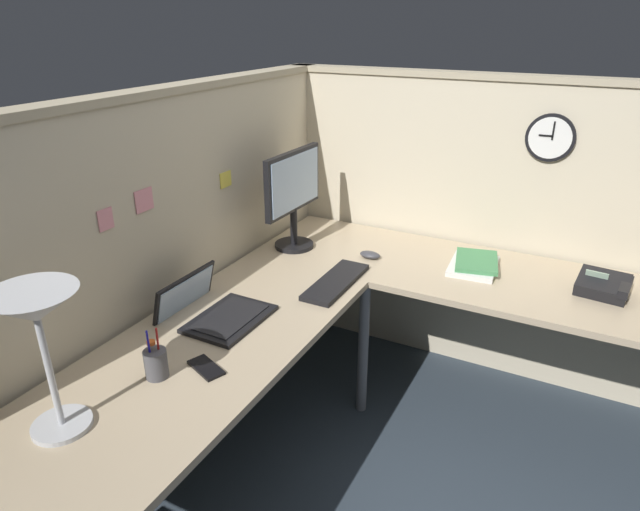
{
  "coord_description": "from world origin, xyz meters",
  "views": [
    {
      "loc": [
        -1.93,
        -0.69,
        1.83
      ],
      "look_at": [
        -0.0,
        0.31,
        0.88
      ],
      "focal_mm": 30.88,
      "sensor_mm": 36.0,
      "label": 1
    }
  ],
  "objects_px": {
    "cell_phone": "(206,368)",
    "wall_clock": "(550,137)",
    "monitor": "(293,192)",
    "laptop": "(210,310)",
    "pen_cup": "(156,363)",
    "book_stack": "(475,264)",
    "keyboard": "(336,282)",
    "desk_lamp_dome": "(37,319)",
    "office_phone": "(605,286)",
    "computer_mouse": "(370,255)"
  },
  "relations": [
    {
      "from": "book_stack",
      "to": "desk_lamp_dome",
      "type": "bearing_deg",
      "value": 153.88
    },
    {
      "from": "cell_phone",
      "to": "office_phone",
      "type": "height_order",
      "value": "office_phone"
    },
    {
      "from": "keyboard",
      "to": "office_phone",
      "type": "xyz_separation_m",
      "value": [
        0.44,
        -1.06,
        0.03
      ]
    },
    {
      "from": "office_phone",
      "to": "wall_clock",
      "type": "xyz_separation_m",
      "value": [
        0.32,
        0.34,
        0.55
      ]
    },
    {
      "from": "monitor",
      "to": "wall_clock",
      "type": "height_order",
      "value": "wall_clock"
    },
    {
      "from": "monitor",
      "to": "book_stack",
      "type": "distance_m",
      "value": 0.94
    },
    {
      "from": "pen_cup",
      "to": "book_stack",
      "type": "xyz_separation_m",
      "value": [
        1.34,
        -0.74,
        -0.03
      ]
    },
    {
      "from": "keyboard",
      "to": "cell_phone",
      "type": "relative_size",
      "value": 2.99
    },
    {
      "from": "desk_lamp_dome",
      "to": "book_stack",
      "type": "relative_size",
      "value": 1.44
    },
    {
      "from": "monitor",
      "to": "laptop",
      "type": "relative_size",
      "value": 1.31
    },
    {
      "from": "desk_lamp_dome",
      "to": "pen_cup",
      "type": "distance_m",
      "value": 0.45
    },
    {
      "from": "desk_lamp_dome",
      "to": "wall_clock",
      "type": "height_order",
      "value": "wall_clock"
    },
    {
      "from": "wall_clock",
      "to": "pen_cup",
      "type": "bearing_deg",
      "value": 150.03
    },
    {
      "from": "laptop",
      "to": "wall_clock",
      "type": "bearing_deg",
      "value": -40.21
    },
    {
      "from": "cell_phone",
      "to": "monitor",
      "type": "bearing_deg",
      "value": 35.71
    },
    {
      "from": "keyboard",
      "to": "book_stack",
      "type": "height_order",
      "value": "book_stack"
    },
    {
      "from": "pen_cup",
      "to": "wall_clock",
      "type": "bearing_deg",
      "value": -29.97
    },
    {
      "from": "laptop",
      "to": "cell_phone",
      "type": "xyz_separation_m",
      "value": [
        -0.3,
        -0.21,
        -0.02
      ]
    },
    {
      "from": "keyboard",
      "to": "office_phone",
      "type": "bearing_deg",
      "value": -67.57
    },
    {
      "from": "keyboard",
      "to": "wall_clock",
      "type": "relative_size",
      "value": 1.95
    },
    {
      "from": "computer_mouse",
      "to": "office_phone",
      "type": "bearing_deg",
      "value": -84.03
    },
    {
      "from": "keyboard",
      "to": "wall_clock",
      "type": "distance_m",
      "value": 1.2
    },
    {
      "from": "keyboard",
      "to": "pen_cup",
      "type": "relative_size",
      "value": 2.39
    },
    {
      "from": "monitor",
      "to": "computer_mouse",
      "type": "xyz_separation_m",
      "value": [
        0.05,
        -0.4,
        -0.28
      ]
    },
    {
      "from": "laptop",
      "to": "cell_phone",
      "type": "distance_m",
      "value": 0.37
    },
    {
      "from": "laptop",
      "to": "keyboard",
      "type": "xyz_separation_m",
      "value": [
        0.48,
        -0.33,
        -0.01
      ]
    },
    {
      "from": "laptop",
      "to": "desk_lamp_dome",
      "type": "xyz_separation_m",
      "value": [
        -0.72,
        -0.02,
        0.34
      ]
    },
    {
      "from": "wall_clock",
      "to": "office_phone",
      "type": "bearing_deg",
      "value": -133.0
    },
    {
      "from": "keyboard",
      "to": "laptop",
      "type": "bearing_deg",
      "value": 145.59
    },
    {
      "from": "monitor",
      "to": "computer_mouse",
      "type": "bearing_deg",
      "value": -83.18
    },
    {
      "from": "monitor",
      "to": "wall_clock",
      "type": "xyz_separation_m",
      "value": [
        0.47,
        -1.1,
        0.29
      ]
    },
    {
      "from": "office_phone",
      "to": "book_stack",
      "type": "xyz_separation_m",
      "value": [
        0.01,
        0.55,
        -0.02
      ]
    },
    {
      "from": "computer_mouse",
      "to": "desk_lamp_dome",
      "type": "height_order",
      "value": "desk_lamp_dome"
    },
    {
      "from": "laptop",
      "to": "desk_lamp_dome",
      "type": "height_order",
      "value": "desk_lamp_dome"
    },
    {
      "from": "monitor",
      "to": "cell_phone",
      "type": "bearing_deg",
      "value": -165.99
    },
    {
      "from": "monitor",
      "to": "wall_clock",
      "type": "bearing_deg",
      "value": -66.7
    },
    {
      "from": "computer_mouse",
      "to": "pen_cup",
      "type": "xyz_separation_m",
      "value": [
        -1.22,
        0.25,
        0.04
      ]
    },
    {
      "from": "desk_lamp_dome",
      "to": "wall_clock",
      "type": "relative_size",
      "value": 2.02
    },
    {
      "from": "book_stack",
      "to": "laptop",
      "type": "bearing_deg",
      "value": 138.14
    },
    {
      "from": "desk_lamp_dome",
      "to": "computer_mouse",
      "type": "bearing_deg",
      "value": -12.0
    },
    {
      "from": "laptop",
      "to": "computer_mouse",
      "type": "distance_m",
      "value": 0.89
    },
    {
      "from": "pen_cup",
      "to": "desk_lamp_dome",
      "type": "bearing_deg",
      "value": 166.7
    },
    {
      "from": "cell_phone",
      "to": "wall_clock",
      "type": "distance_m",
      "value": 1.85
    },
    {
      "from": "cell_phone",
      "to": "book_stack",
      "type": "xyz_separation_m",
      "value": [
        1.23,
        -0.62,
        0.02
      ]
    },
    {
      "from": "cell_phone",
      "to": "office_phone",
      "type": "xyz_separation_m",
      "value": [
        1.22,
        -1.17,
        0.03
      ]
    },
    {
      "from": "pen_cup",
      "to": "wall_clock",
      "type": "height_order",
      "value": "wall_clock"
    },
    {
      "from": "monitor",
      "to": "office_phone",
      "type": "relative_size",
      "value": 2.21
    },
    {
      "from": "pen_cup",
      "to": "book_stack",
      "type": "height_order",
      "value": "pen_cup"
    },
    {
      "from": "laptop",
      "to": "office_phone",
      "type": "relative_size",
      "value": 1.69
    },
    {
      "from": "monitor",
      "to": "laptop",
      "type": "distance_m",
      "value": 0.81
    }
  ]
}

